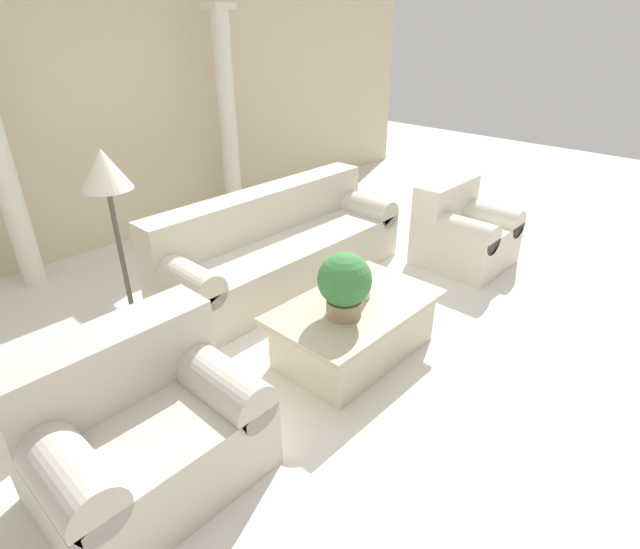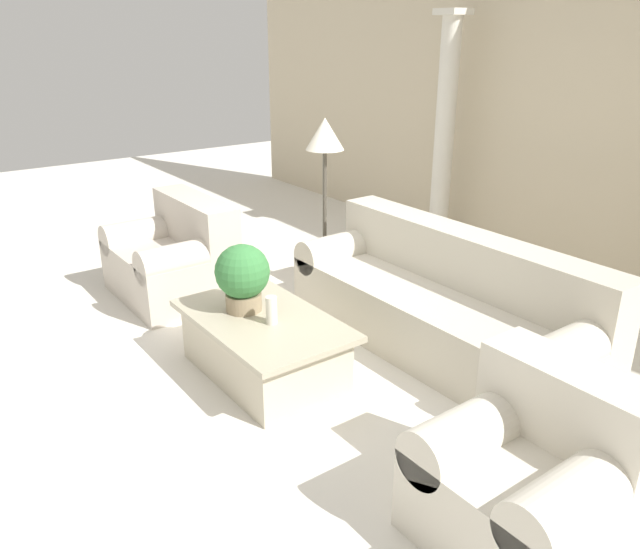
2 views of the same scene
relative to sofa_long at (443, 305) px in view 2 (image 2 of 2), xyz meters
The scene contains 10 objects.
ground_plane 1.16m from the sofa_long, 119.79° to the right, with size 16.00×16.00×0.00m, color silver.
wall_back 2.46m from the sofa_long, 105.12° to the left, with size 10.00×0.06×3.20m.
sofa_long is the anchor object (origin of this frame).
loveseat 2.38m from the sofa_long, 150.66° to the right, with size 1.12×0.84×0.85m.
coffee_table 1.35m from the sofa_long, 108.81° to the right, with size 1.25×0.77×0.43m.
potted_plant 1.48m from the sofa_long, 114.99° to the right, with size 0.37×0.37×0.46m.
pillar_candle 1.32m from the sofa_long, 104.13° to the right, with size 0.07×0.07×0.19m.
floor_lamp 1.76m from the sofa_long, behind, with size 0.33×0.33×1.52m.
column_left 2.50m from the sofa_long, 134.55° to the left, with size 0.28×0.28×2.39m.
armchair 1.86m from the sofa_long, 34.64° to the right, with size 0.82×0.82×0.82m.
Camera 2 is at (3.36, -2.21, 2.21)m, focal length 35.00 mm.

